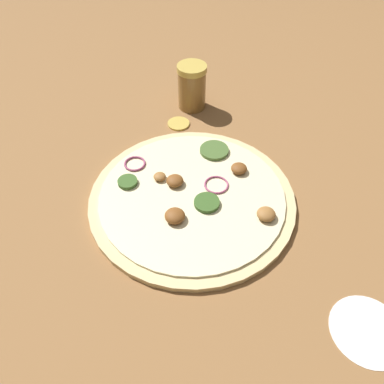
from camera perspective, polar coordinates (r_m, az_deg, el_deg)
ground_plane at (r=0.62m, az=0.00°, el=-1.26°), size 3.00×3.00×0.00m
pizza at (r=0.62m, az=0.06°, el=-0.71°), size 0.34×0.34×0.03m
spice_jar at (r=0.80m, az=-0.02°, el=15.77°), size 0.06×0.06×0.09m
loose_cap at (r=0.77m, az=-2.07°, el=10.48°), size 0.04×0.04×0.01m
flour_patch at (r=0.55m, az=25.24°, el=-18.57°), size 0.10×0.10×0.00m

